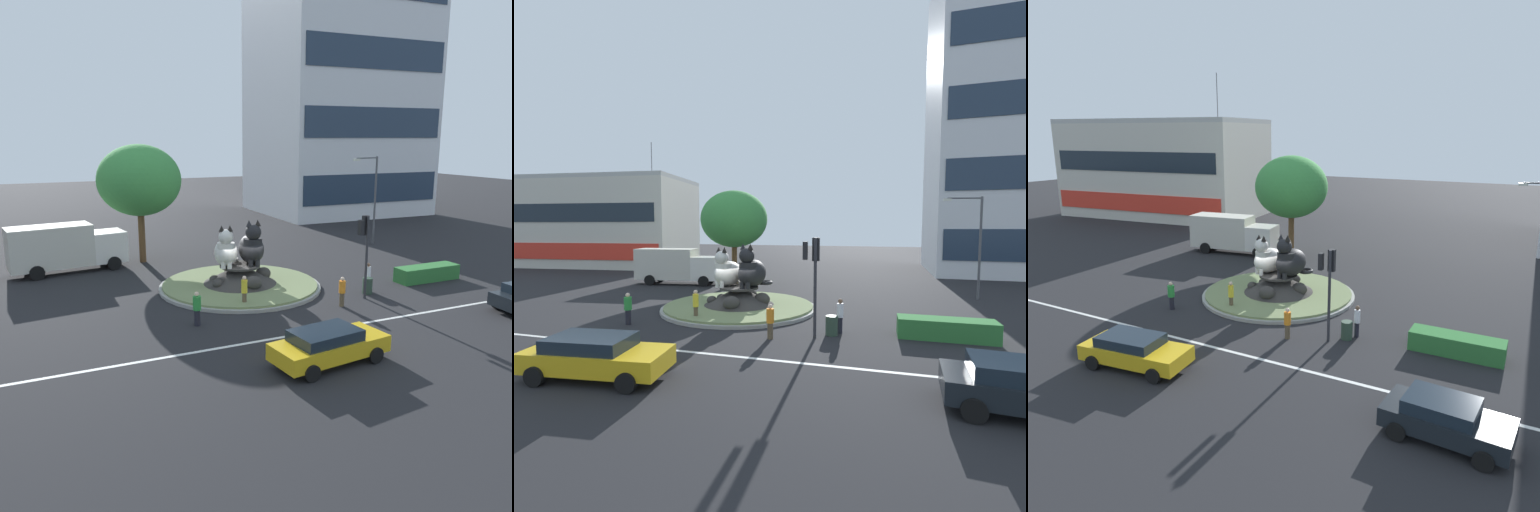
% 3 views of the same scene
% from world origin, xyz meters
% --- Properties ---
extents(ground_plane, '(160.00, 160.00, 0.00)m').
position_xyz_m(ground_plane, '(0.00, 0.00, 0.00)').
color(ground_plane, black).
extents(lane_centreline, '(112.00, 0.20, 0.01)m').
position_xyz_m(lane_centreline, '(0.00, -7.88, 0.00)').
color(lane_centreline, silver).
rests_on(lane_centreline, ground).
extents(roundabout_island, '(9.33, 9.33, 1.37)m').
position_xyz_m(roundabout_island, '(0.01, -0.01, 0.46)').
color(roundabout_island, gray).
rests_on(roundabout_island, ground).
extents(cat_statue_white, '(2.19, 2.50, 2.43)m').
position_xyz_m(cat_statue_white, '(-0.81, 0.08, 2.26)').
color(cat_statue_white, silver).
rests_on(cat_statue_white, roundabout_island).
extents(cat_statue_black, '(2.12, 2.73, 2.65)m').
position_xyz_m(cat_statue_black, '(0.77, 0.05, 2.34)').
color(cat_statue_black, black).
rests_on(cat_statue_black, roundabout_island).
extents(traffic_light_mast, '(0.71, 0.55, 4.51)m').
position_xyz_m(traffic_light_mast, '(5.28, -4.60, 3.32)').
color(traffic_light_mast, '#2D2D33').
rests_on(traffic_light_mast, ground).
extents(shophouse_block, '(23.96, 14.61, 16.61)m').
position_xyz_m(shophouse_block, '(-27.25, 20.71, 5.65)').
color(shophouse_block, beige).
rests_on(shophouse_block, ground).
extents(office_tower, '(17.52, 14.94, 33.16)m').
position_xyz_m(office_tower, '(22.44, 25.08, 16.58)').
color(office_tower, silver).
rests_on(office_tower, ground).
extents(clipped_hedge_strip, '(4.13, 1.20, 0.90)m').
position_xyz_m(clipped_hedge_strip, '(11.02, -3.20, 0.45)').
color(clipped_hedge_strip, '#2D7033').
rests_on(clipped_hedge_strip, ground).
extents(broadleaf_tree_behind_island, '(5.68, 5.68, 8.10)m').
position_xyz_m(broadleaf_tree_behind_island, '(-3.72, 8.76, 5.67)').
color(broadleaf_tree_behind_island, brown).
rests_on(broadleaf_tree_behind_island, ground).
extents(streetlight_arm, '(2.56, 0.65, 7.05)m').
position_xyz_m(streetlight_arm, '(14.48, 7.18, 4.16)').
color(streetlight_arm, '#4C4C51').
rests_on(streetlight_arm, ground).
extents(pedestrian_green_shirt, '(0.38, 0.38, 1.63)m').
position_xyz_m(pedestrian_green_shirt, '(-4.20, -4.93, 0.85)').
color(pedestrian_green_shirt, black).
rests_on(pedestrian_green_shirt, ground).
extents(pedestrian_orange_shirt, '(0.34, 0.34, 1.58)m').
position_xyz_m(pedestrian_orange_shirt, '(3.48, -5.33, 0.83)').
color(pedestrian_orange_shirt, brown).
rests_on(pedestrian_orange_shirt, ground).
extents(pedestrian_white_shirt, '(0.30, 0.30, 1.63)m').
position_xyz_m(pedestrian_white_shirt, '(6.39, -3.55, 0.87)').
color(pedestrian_white_shirt, black).
rests_on(pedestrian_white_shirt, ground).
extents(pedestrian_yellow_shirt, '(0.31, 0.31, 1.68)m').
position_xyz_m(pedestrian_yellow_shirt, '(-1.17, -3.40, 0.90)').
color(pedestrian_yellow_shirt, brown).
rests_on(pedestrian_yellow_shirt, ground).
extents(sedan_on_far_lane, '(4.86, 2.51, 1.40)m').
position_xyz_m(sedan_on_far_lane, '(-0.88, -11.01, 0.76)').
color(sedan_on_far_lane, gold).
rests_on(sedan_on_far_lane, ground).
extents(hatchback_near_shophouse, '(4.20, 2.32, 1.41)m').
position_xyz_m(hatchback_near_shophouse, '(11.76, -9.92, 0.76)').
color(hatchback_near_shophouse, black).
rests_on(hatchback_near_shophouse, ground).
extents(delivery_box_truck, '(7.48, 3.24, 3.10)m').
position_xyz_m(delivery_box_truck, '(-8.86, 7.95, 1.66)').
color(delivery_box_truck, silver).
rests_on(delivery_box_truck, ground).
extents(litter_bin, '(0.56, 0.56, 0.90)m').
position_xyz_m(litter_bin, '(6.05, -4.00, 0.45)').
color(litter_bin, '#2D4233').
rests_on(litter_bin, ground).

